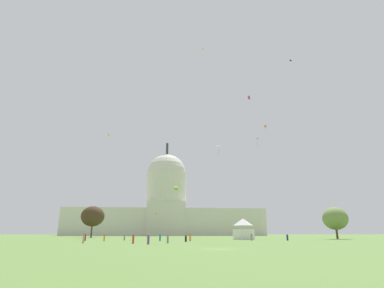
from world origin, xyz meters
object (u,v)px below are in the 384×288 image
Objects in this scene: person_navy_mid_center at (287,238)px; tree_east_near at (335,219)px; person_black_mid_left at (186,239)px; person_teal_back_center at (160,238)px; event_tent at (243,229)px; kite_magenta_high at (249,97)px; kite_gold_low at (156,214)px; person_orange_deep_crowd at (190,238)px; kite_yellow_high at (109,135)px; kite_white_high at (203,49)px; tree_west_far at (93,216)px; kite_orange_high at (265,126)px; kite_green_low at (156,209)px; kite_cyan_mid at (219,148)px; kite_blue_high at (257,140)px; capitol_building at (166,207)px; person_purple_front_left at (252,237)px; kite_black_high at (289,62)px; person_tan_edge_east at (84,239)px; person_maroon_mid_right at (85,238)px; person_grey_edge_west at (124,238)px; person_red_lawn_far_right at (133,239)px; person_purple_back_right at (148,240)px; person_grey_near_tree_east at (252,237)px; kite_lime_low at (176,189)px; person_orange_back_left at (104,238)px; person_grey_front_center at (168,239)px.

tree_east_near is at bearing 159.26° from person_navy_mid_center.
person_teal_back_center is at bearing -53.70° from person_black_mid_left.
kite_magenta_high reaches higher than event_tent.
person_teal_back_center is 118.77m from kite_gold_low.
kite_yellow_high reaches higher than person_orange_deep_crowd.
kite_white_high is at bearing 176.24° from kite_yellow_high.
kite_yellow_high is at bearing -39.71° from tree_west_far.
tree_east_near is at bearing 15.92° from kite_orange_high.
kite_green_low is (-34.91, 106.46, 14.43)m from person_navy_mid_center.
kite_blue_high reaches higher than kite_cyan_mid.
capitol_building reaches higher than person_orange_deep_crowd.
person_black_mid_left is 23.70m from person_purple_front_left.
tree_west_far is (-51.87, 37.91, 5.30)m from event_tent.
person_navy_mid_center is 75.13m from kite_blue_high.
kite_black_high is at bearing -114.79° from kite_white_high.
kite_gold_low is at bearing -101.19° from capitol_building.
capitol_building is 101.85m from tree_west_far.
person_teal_back_center is 0.95× the size of person_orange_deep_crowd.
kite_yellow_high reaches higher than person_black_mid_left.
kite_orange_high is 98.17m from kite_gold_low.
person_purple_front_left is 24.89m from person_teal_back_center.
person_tan_edge_east is at bearing -68.82° from kite_orange_high.
kite_green_low is at bearing 27.20° from kite_magenta_high.
person_tan_edge_east is at bearing -128.69° from person_maroon_mid_right.
person_purple_front_left is 1.27× the size of kite_magenta_high.
event_tent is (21.27, -134.39, -16.72)m from capitol_building.
kite_orange_high is (58.54, 32.56, 41.84)m from person_maroon_mid_right.
kite_blue_high is (47.52, -46.89, 29.59)m from kite_green_low.
kite_white_high reaches higher than person_grey_edge_west.
person_red_lawn_far_right is at bearing -62.04° from kite_orange_high.
person_tan_edge_east is (-19.59, -7.84, 0.14)m from person_black_mid_left.
kite_gold_low reaches higher than tree_east_near.
kite_black_high is at bearing -75.48° from capitol_building.
kite_yellow_high is (-21.07, 73.08, 40.74)m from person_purple_back_right.
kite_white_high reaches higher than kite_orange_high.
person_navy_mid_center is 112.96m from kite_green_low.
person_tan_edge_east is 1.05× the size of person_maroon_mid_right.
kite_black_high is 0.55× the size of kite_cyan_mid.
person_black_mid_left is at bearing 163.96° from kite_yellow_high.
person_purple_front_left is 1.35× the size of kite_gold_low.
person_purple_back_right is at bearing 115.38° from person_grey_edge_west.
capitol_building is 102.06× the size of kite_magenta_high.
tree_east_near is 6.75× the size of person_teal_back_center.
kite_lime_low reaches higher than person_grey_near_tree_east.
tree_west_far reaches higher than person_orange_back_left.
kite_black_high is at bearing -41.37° from person_grey_front_center.
capitol_building is 168.32m from person_tan_edge_east.
kite_white_high is (25.67, 22.43, 56.09)m from person_tan_edge_east.
person_grey_near_tree_east is (17.32, 10.04, 0.16)m from person_black_mid_left.
kite_orange_high is at bearing -121.04° from kite_green_low.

